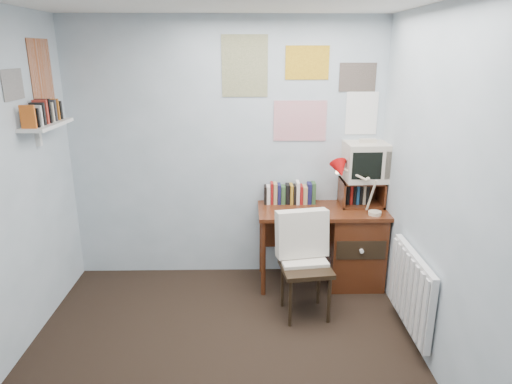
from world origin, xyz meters
TOP-DOWN VIEW (x-y plane):
  - back_wall at (0.00, 1.75)m, footprint 3.00×0.02m
  - right_wall at (1.50, 0.00)m, footprint 0.02×3.50m
  - desk at (1.17, 1.48)m, footprint 1.20×0.55m
  - desk_chair at (0.69, 0.90)m, footprint 0.50×0.48m
  - desk_lamp at (1.35, 1.31)m, footprint 0.36×0.33m
  - tv_riser at (1.29, 1.59)m, footprint 0.40×0.30m
  - crt_tv at (1.32, 1.61)m, footprint 0.43×0.40m
  - book_row at (0.66, 1.66)m, footprint 0.60×0.14m
  - radiator at (1.46, 0.55)m, footprint 0.09×0.80m
  - wall_shelf at (-1.40, 1.10)m, footprint 0.20×0.62m
  - posters_back at (0.70, 1.74)m, footprint 1.20×0.01m
  - posters_left at (-1.49, 1.10)m, footprint 0.01×0.70m

SIDE VIEW (x-z plane):
  - desk at x=1.17m, z-range 0.03..0.79m
  - radiator at x=1.46m, z-range 0.12..0.72m
  - desk_chair at x=0.69m, z-range 0.00..0.87m
  - book_row at x=0.66m, z-range 0.76..0.98m
  - tv_riser at x=1.29m, z-range 0.76..1.01m
  - desk_lamp at x=1.35m, z-range 0.76..1.19m
  - crt_tv at x=1.32m, z-range 1.01..1.40m
  - back_wall at x=0.00m, z-range 0.00..2.50m
  - right_wall at x=1.50m, z-range 0.00..2.50m
  - wall_shelf at x=-1.40m, z-range 1.50..1.74m
  - posters_back at x=0.70m, z-range 1.40..2.30m
  - posters_left at x=-1.49m, z-range 1.70..2.30m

